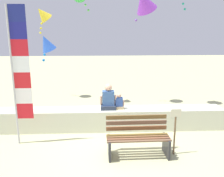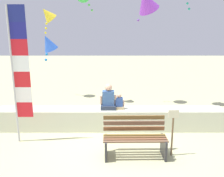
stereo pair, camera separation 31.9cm
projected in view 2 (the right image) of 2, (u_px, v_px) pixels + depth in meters
ground_plane at (110, 144)px, 6.29m from camera, size 40.00×40.00×0.00m
seawall_ledge at (110, 119)px, 7.20m from camera, size 6.51×0.62×0.61m
park_bench at (135, 139)px, 5.68m from camera, size 1.44×0.63×0.88m
person_adult at (108, 99)px, 7.07m from camera, size 0.48×0.35×0.74m
person_child at (119, 103)px, 7.10m from camera, size 0.30×0.22×0.46m
flag_banner at (18, 68)px, 6.00m from camera, size 0.44×0.05×3.39m
kite_purple at (146, 2)px, 7.48m from camera, size 1.07×1.06×1.00m
kite_yellow at (47, 14)px, 9.60m from camera, size 0.85×0.78×1.11m
kite_blue at (48, 43)px, 7.37m from camera, size 0.71×0.67×0.87m
sign_post at (173, 129)px, 5.60m from camera, size 0.24×0.04×1.10m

